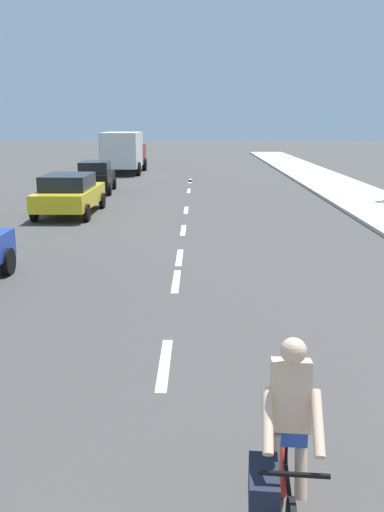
# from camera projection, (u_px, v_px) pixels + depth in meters

# --- Properties ---
(ground_plane) EXTENTS (160.00, 160.00, 0.00)m
(ground_plane) POSITION_uv_depth(u_px,v_px,m) (185.00, 217.00, 20.43)
(ground_plane) COLOR #423F3D
(sidewalk_strip) EXTENTS (3.60, 80.00, 0.14)m
(sidewalk_strip) POSITION_uv_depth(u_px,v_px,m) (383.00, 208.00, 22.26)
(sidewalk_strip) COLOR #B2ADA3
(sidewalk_strip) RESTS_ON ground
(lane_stripe_2) EXTENTS (0.16, 1.80, 0.01)m
(lane_stripe_2) POSITION_uv_depth(u_px,v_px,m) (165.00, 364.00, 8.11)
(lane_stripe_2) COLOR white
(lane_stripe_2) RESTS_ON ground
(lane_stripe_3) EXTENTS (0.16, 1.80, 0.01)m
(lane_stripe_3) POSITION_uv_depth(u_px,v_px,m) (176.00, 281.00, 12.30)
(lane_stripe_3) COLOR white
(lane_stripe_3) RESTS_ON ground
(lane_stripe_4) EXTENTS (0.16, 1.80, 0.01)m
(lane_stripe_4) POSITION_uv_depth(u_px,v_px,m) (179.00, 257.00, 14.44)
(lane_stripe_4) COLOR white
(lane_stripe_4) RESTS_ON ground
(lane_stripe_5) EXTENTS (0.16, 1.80, 0.01)m
(lane_stripe_5) POSITION_uv_depth(u_px,v_px,m) (183.00, 230.00, 18.05)
(lane_stripe_5) COLOR white
(lane_stripe_5) RESTS_ON ground
(lane_stripe_6) EXTENTS (0.16, 1.80, 0.01)m
(lane_stripe_6) POSITION_uv_depth(u_px,v_px,m) (186.00, 210.00, 22.09)
(lane_stripe_6) COLOR white
(lane_stripe_6) RESTS_ON ground
(lane_stripe_7) EXTENTS (0.16, 1.80, 0.01)m
(lane_stripe_7) POSITION_uv_depth(u_px,v_px,m) (189.00, 191.00, 28.16)
(lane_stripe_7) COLOR white
(lane_stripe_7) RESTS_ON ground
(lane_stripe_8) EXTENTS (0.16, 1.80, 0.01)m
(lane_stripe_8) POSITION_uv_depth(u_px,v_px,m) (190.00, 180.00, 33.11)
(lane_stripe_8) COLOR white
(lane_stripe_8) RESTS_ON ground
(lane_stripe_9) EXTENTS (0.16, 1.80, 0.01)m
(lane_stripe_9) POSITION_uv_depth(u_px,v_px,m) (190.00, 181.00, 32.51)
(lane_stripe_9) COLOR white
(lane_stripe_9) RESTS_ON ground
(cyclist) EXTENTS (0.63, 1.71, 1.82)m
(cyclist) POSITION_uv_depth(u_px,v_px,m) (283.00, 449.00, 4.61)
(cyclist) COLOR black
(cyclist) RESTS_ON ground
(parked_car_yellow) EXTENTS (2.13, 4.57, 1.57)m
(parked_car_yellow) POSITION_uv_depth(u_px,v_px,m) (69.00, 193.00, 20.85)
(parked_car_yellow) COLOR gold
(parked_car_yellow) RESTS_ON ground
(parked_car_black) EXTENTS (1.96, 3.90, 1.57)m
(parked_car_black) POSITION_uv_depth(u_px,v_px,m) (96.00, 176.00, 27.41)
(parked_car_black) COLOR black
(parked_car_black) RESTS_ON ground
(delivery_truck) EXTENTS (2.72, 6.26, 2.80)m
(delivery_truck) POSITION_uv_depth(u_px,v_px,m) (124.00, 151.00, 37.34)
(delivery_truck) COLOR maroon
(delivery_truck) RESTS_ON ground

